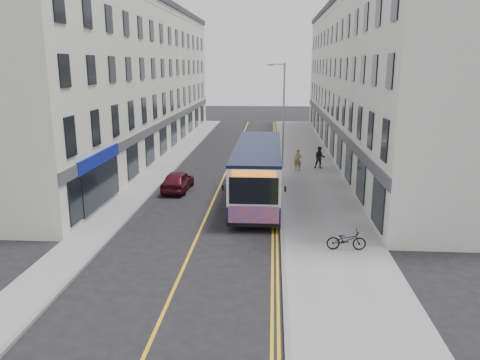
# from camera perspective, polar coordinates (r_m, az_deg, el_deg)

# --- Properties ---
(ground) EXTENTS (140.00, 140.00, 0.00)m
(ground) POSITION_cam_1_polar(r_m,az_deg,el_deg) (23.12, -4.87, -6.07)
(ground) COLOR black
(ground) RESTS_ON ground
(pavement_east) EXTENTS (4.50, 64.00, 0.12)m
(pavement_east) POSITION_cam_1_polar(r_m,az_deg,el_deg) (34.47, 8.56, 0.65)
(pavement_east) COLOR gray
(pavement_east) RESTS_ON ground
(pavement_west) EXTENTS (2.00, 64.00, 0.12)m
(pavement_west) POSITION_cam_1_polar(r_m,az_deg,el_deg) (35.39, -9.91, 0.94)
(pavement_west) COLOR gray
(pavement_west) RESTS_ON ground
(kerb_east) EXTENTS (0.18, 64.00, 0.13)m
(kerb_east) POSITION_cam_1_polar(r_m,az_deg,el_deg) (34.36, 4.82, 0.72)
(kerb_east) COLOR slate
(kerb_east) RESTS_ON ground
(kerb_west) EXTENTS (0.18, 64.00, 0.13)m
(kerb_west) POSITION_cam_1_polar(r_m,az_deg,el_deg) (35.16, -8.33, 0.93)
(kerb_west) COLOR slate
(kerb_west) RESTS_ON ground
(road_centre_line) EXTENTS (0.12, 64.00, 0.01)m
(road_centre_line) POSITION_cam_1_polar(r_m,az_deg,el_deg) (34.54, -1.83, 0.73)
(road_centre_line) COLOR gold
(road_centre_line) RESTS_ON ground
(road_dbl_yellow_inner) EXTENTS (0.10, 64.00, 0.01)m
(road_dbl_yellow_inner) POSITION_cam_1_polar(r_m,az_deg,el_deg) (34.37, 4.07, 0.64)
(road_dbl_yellow_inner) COLOR gold
(road_dbl_yellow_inner) RESTS_ON ground
(road_dbl_yellow_outer) EXTENTS (0.10, 64.00, 0.01)m
(road_dbl_yellow_outer) POSITION_cam_1_polar(r_m,az_deg,el_deg) (34.37, 4.40, 0.63)
(road_dbl_yellow_outer) COLOR gold
(road_dbl_yellow_outer) RESTS_ON ground
(terrace_east) EXTENTS (6.00, 46.00, 13.00)m
(terrace_east) POSITION_cam_1_polar(r_m,az_deg,el_deg) (43.22, 15.07, 11.63)
(terrace_east) COLOR silver
(terrace_east) RESTS_ON ground
(terrace_west) EXTENTS (6.00, 46.00, 13.00)m
(terrace_west) POSITION_cam_1_polar(r_m,az_deg,el_deg) (44.27, -12.59, 11.82)
(terrace_west) COLOR silver
(terrace_west) RESTS_ON ground
(streetlamp) EXTENTS (1.32, 0.18, 8.00)m
(streetlamp) POSITION_cam_1_polar(r_m,az_deg,el_deg) (35.63, 5.20, 8.23)
(streetlamp) COLOR #999BA2
(streetlamp) RESTS_ON ground
(city_bus) EXTENTS (2.66, 11.42, 3.32)m
(city_bus) POSITION_cam_1_polar(r_m,az_deg,el_deg) (27.51, 2.18, 1.17)
(city_bus) COLOR black
(city_bus) RESTS_ON ground
(bicycle) EXTENTS (1.70, 0.62, 0.89)m
(bicycle) POSITION_cam_1_polar(r_m,az_deg,el_deg) (20.72, 12.83, -7.14)
(bicycle) COLOR black
(bicycle) RESTS_ON pavement_east
(pedestrian_near) EXTENTS (0.68, 0.54, 1.63)m
(pedestrian_near) POSITION_cam_1_polar(r_m,az_deg,el_deg) (35.25, 7.08, 2.45)
(pedestrian_near) COLOR olive
(pedestrian_near) RESTS_ON pavement_east
(pedestrian_far) EXTENTS (0.83, 0.65, 1.69)m
(pedestrian_far) POSITION_cam_1_polar(r_m,az_deg,el_deg) (36.22, 9.69, 2.71)
(pedestrian_far) COLOR black
(pedestrian_far) RESTS_ON pavement_east
(car_white) EXTENTS (1.41, 3.77, 1.23)m
(car_white) POSITION_cam_1_polar(r_m,az_deg,el_deg) (46.80, 3.68, 4.97)
(car_white) COLOR white
(car_white) RESTS_ON ground
(car_maroon) EXTENTS (1.70, 3.89, 1.30)m
(car_maroon) POSITION_cam_1_polar(r_m,az_deg,el_deg) (30.15, -7.61, -0.08)
(car_maroon) COLOR #450B16
(car_maroon) RESTS_ON ground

